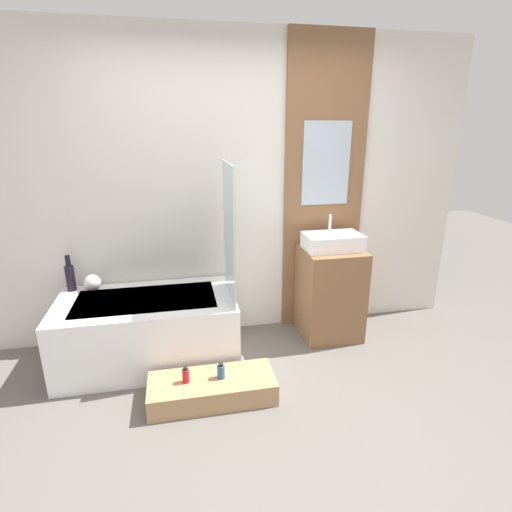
{
  "coord_description": "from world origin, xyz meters",
  "views": [
    {
      "loc": [
        -0.53,
        -1.86,
        1.85
      ],
      "look_at": [
        -0.01,
        0.69,
        1.0
      ],
      "focal_mm": 28.0,
      "sensor_mm": 36.0,
      "label": 1
    }
  ],
  "objects_px": {
    "sink": "(333,242)",
    "vase_tall_dark": "(70,276)",
    "bathtub": "(149,329)",
    "wooden_step_bench": "(212,389)",
    "bottle_soap_primary": "(186,375)",
    "bottle_soap_secondary": "(221,371)",
    "vase_round_light": "(92,283)"
  },
  "relations": [
    {
      "from": "vase_tall_dark",
      "to": "bottle_soap_secondary",
      "type": "xyz_separation_m",
      "value": [
        1.12,
        -0.91,
        -0.46
      ]
    },
    {
      "from": "bottle_soap_primary",
      "to": "sink",
      "type": "bearing_deg",
      "value": 28.68
    },
    {
      "from": "wooden_step_bench",
      "to": "vase_round_light",
      "type": "distance_m",
      "value": 1.35
    },
    {
      "from": "bottle_soap_secondary",
      "to": "wooden_step_bench",
      "type": "bearing_deg",
      "value": 180.0
    },
    {
      "from": "bathtub",
      "to": "vase_tall_dark",
      "type": "bearing_deg",
      "value": 153.83
    },
    {
      "from": "bathtub",
      "to": "sink",
      "type": "relative_size",
      "value": 2.83
    },
    {
      "from": "bathtub",
      "to": "vase_tall_dark",
      "type": "height_order",
      "value": "vase_tall_dark"
    },
    {
      "from": "sink",
      "to": "vase_tall_dark",
      "type": "relative_size",
      "value": 1.61
    },
    {
      "from": "sink",
      "to": "vase_round_light",
      "type": "bearing_deg",
      "value": 175.7
    },
    {
      "from": "wooden_step_bench",
      "to": "sink",
      "type": "relative_size",
      "value": 1.8
    },
    {
      "from": "vase_round_light",
      "to": "bottle_soap_primary",
      "type": "bearing_deg",
      "value": -50.94
    },
    {
      "from": "vase_round_light",
      "to": "vase_tall_dark",
      "type": "bearing_deg",
      "value": 169.32
    },
    {
      "from": "sink",
      "to": "bottle_soap_secondary",
      "type": "xyz_separation_m",
      "value": [
        -1.08,
        -0.72,
        -0.68
      ]
    },
    {
      "from": "bottle_soap_primary",
      "to": "wooden_step_bench",
      "type": "bearing_deg",
      "value": -0.0
    },
    {
      "from": "bottle_soap_secondary",
      "to": "bottle_soap_primary",
      "type": "bearing_deg",
      "value": 180.0
    },
    {
      "from": "wooden_step_bench",
      "to": "bottle_soap_secondary",
      "type": "relative_size",
      "value": 7.62
    },
    {
      "from": "bottle_soap_primary",
      "to": "vase_tall_dark",
      "type": "bearing_deg",
      "value": 134.16
    },
    {
      "from": "vase_tall_dark",
      "to": "bottle_soap_secondary",
      "type": "bearing_deg",
      "value": -38.91
    },
    {
      "from": "bathtub",
      "to": "vase_tall_dark",
      "type": "xyz_separation_m",
      "value": [
        -0.61,
        0.3,
        0.39
      ]
    },
    {
      "from": "wooden_step_bench",
      "to": "bottle_soap_primary",
      "type": "height_order",
      "value": "bottle_soap_primary"
    },
    {
      "from": "wooden_step_bench",
      "to": "bottle_soap_primary",
      "type": "relative_size",
      "value": 7.48
    },
    {
      "from": "bathtub",
      "to": "wooden_step_bench",
      "type": "distance_m",
      "value": 0.78
    },
    {
      "from": "wooden_step_bench",
      "to": "bathtub",
      "type": "bearing_deg",
      "value": 126.46
    },
    {
      "from": "bottle_soap_secondary",
      "to": "bathtub",
      "type": "bearing_deg",
      "value": 130.3
    },
    {
      "from": "vase_round_light",
      "to": "bottle_soap_secondary",
      "type": "distance_m",
      "value": 1.35
    },
    {
      "from": "sink",
      "to": "vase_tall_dark",
      "type": "bearing_deg",
      "value": 175.2
    },
    {
      "from": "vase_round_light",
      "to": "bottle_soap_primary",
      "type": "relative_size",
      "value": 1.14
    },
    {
      "from": "bathtub",
      "to": "wooden_step_bench",
      "type": "height_order",
      "value": "bathtub"
    },
    {
      "from": "sink",
      "to": "bottle_soap_secondary",
      "type": "relative_size",
      "value": 4.22
    },
    {
      "from": "sink",
      "to": "bottle_soap_secondary",
      "type": "distance_m",
      "value": 1.46
    },
    {
      "from": "bottle_soap_primary",
      "to": "bottle_soap_secondary",
      "type": "bearing_deg",
      "value": -0.0
    },
    {
      "from": "bottle_soap_secondary",
      "to": "sink",
      "type": "bearing_deg",
      "value": 33.84
    }
  ]
}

